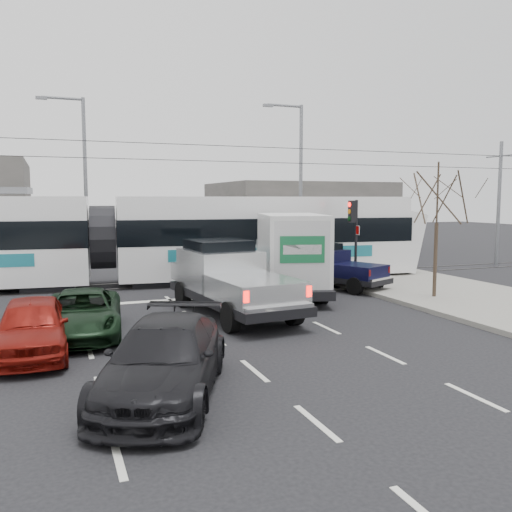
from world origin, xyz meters
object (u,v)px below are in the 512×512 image
object	(u,v)px
tram	(102,239)
navy_pickup	(332,266)
silver_pickup	(228,278)
bare_tree	(437,199)
street_lamp_far	(82,174)
red_car	(32,326)
street_lamp_near	(298,175)
green_car	(82,313)
traffic_signal	(354,223)
box_truck	(290,255)
dark_car	(165,359)

from	to	relation	value
tram	navy_pickup	size ratio (longest dim) A/B	6.06
tram	silver_pickup	size ratio (longest dim) A/B	4.22
bare_tree	street_lamp_far	xyz separation A→B (m)	(-11.79, 13.50, 1.32)
silver_pickup	red_car	distance (m)	6.71
tram	red_car	distance (m)	10.65
bare_tree	street_lamp_near	xyz separation A→B (m)	(-0.29, 11.50, 1.32)
street_lamp_far	green_car	size ratio (longest dim) A/B	1.99
red_car	traffic_signal	bearing A→B (deg)	28.73
street_lamp_far	red_car	bearing A→B (deg)	-97.59
silver_pickup	navy_pickup	size ratio (longest dim) A/B	1.44
tram	green_car	distance (m)	8.91
street_lamp_near	box_truck	size ratio (longest dim) A/B	1.33
traffic_signal	silver_pickup	xyz separation A→B (m)	(-6.81, -3.42, -1.55)
bare_tree	tram	distance (m)	13.89
street_lamp_far	dark_car	distance (m)	20.29
green_car	street_lamp_far	bearing A→B (deg)	92.77
street_lamp_near	green_car	bearing A→B (deg)	-135.00
street_lamp_near	green_car	world-z (taller)	street_lamp_near
tram	box_truck	world-z (taller)	tram
bare_tree	red_car	size ratio (longest dim) A/B	1.20
traffic_signal	street_lamp_far	xyz separation A→B (m)	(-10.66, 9.50, 2.37)
street_lamp_near	green_car	distance (m)	18.08
navy_pickup	box_truck	bearing A→B (deg)	178.73
tram	navy_pickup	world-z (taller)	tram
traffic_signal	box_truck	xyz separation A→B (m)	(-3.56, -1.18, -1.15)
box_truck	navy_pickup	bearing A→B (deg)	38.81
box_truck	green_car	world-z (taller)	box_truck
green_car	dark_car	world-z (taller)	dark_car
silver_pickup	dark_car	size ratio (longest dim) A/B	1.36
bare_tree	street_lamp_near	bearing A→B (deg)	91.42
traffic_signal	tram	distance (m)	10.94
dark_car	tram	bearing A→B (deg)	112.59
red_car	dark_car	world-z (taller)	dark_car
navy_pickup	green_car	size ratio (longest dim) A/B	1.04
navy_pickup	red_car	bearing A→B (deg)	-176.29
silver_pickup	street_lamp_near	bearing A→B (deg)	49.25
street_lamp_near	dark_car	size ratio (longest dim) A/B	1.81
street_lamp_near	street_lamp_far	world-z (taller)	same
green_car	dark_car	bearing A→B (deg)	-70.98
red_car	navy_pickup	bearing A→B (deg)	30.46
street_lamp_far	dark_car	size ratio (longest dim) A/B	1.81
green_car	street_lamp_near	bearing A→B (deg)	51.29
red_car	dark_car	distance (m)	4.58
street_lamp_near	dark_car	world-z (taller)	street_lamp_near
bare_tree	green_car	distance (m)	13.09
street_lamp_near	navy_pickup	size ratio (longest dim) A/B	1.91
tram	green_car	size ratio (longest dim) A/B	6.33
green_car	dark_car	xyz separation A→B (m)	(1.23, -5.42, 0.09)
silver_pickup	red_car	size ratio (longest dim) A/B	1.63
traffic_signal	street_lamp_near	world-z (taller)	street_lamp_near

